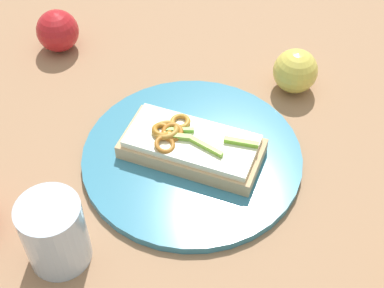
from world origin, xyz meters
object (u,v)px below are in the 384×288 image
(apple_1, at_px, (295,71))
(apple_2, at_px, (58,31))
(plate, at_px, (192,157))
(sandwich, at_px, (191,145))
(drinking_glass, at_px, (55,233))

(apple_1, distance_m, apple_2, 0.39)
(plate, relative_size, apple_2, 4.35)
(plate, distance_m, sandwich, 0.02)
(apple_2, xyz_separation_m, drinking_glass, (0.38, -0.14, 0.01))
(plate, distance_m, apple_2, 0.33)
(plate, bearing_deg, apple_1, 103.80)
(sandwich, bearing_deg, drinking_glass, 65.30)
(plate, height_order, apple_2, apple_2)
(sandwich, xyz_separation_m, drinking_glass, (0.06, -0.21, 0.02))
(sandwich, relative_size, drinking_glass, 2.12)
(apple_2, bearing_deg, sandwich, 12.02)
(sandwich, bearing_deg, apple_2, -27.57)
(sandwich, relative_size, apple_2, 2.90)
(apple_1, bearing_deg, apple_2, -134.29)
(plate, bearing_deg, sandwich, -136.85)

